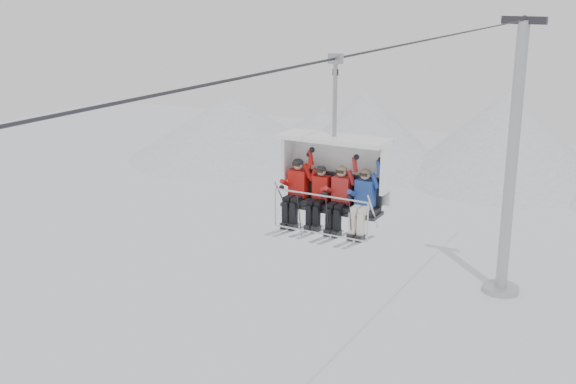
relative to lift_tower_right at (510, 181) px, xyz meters
The scene contains 8 objects.
ridgeline 20.33m from the lift_tower_right, 94.51° to the left, with size 72.00×21.00×7.00m.
lift_tower_right is the anchor object (origin of this frame).
haul_cable 23.25m from the lift_tower_right, 90.00° to the right, with size 0.06×0.06×50.00m, color #2C2C31.
chairlift_carrier 20.31m from the lift_tower_right, 90.00° to the right, with size 2.54×1.17×3.98m.
skier_far_left 20.52m from the lift_tower_right, 92.51° to the right, with size 0.44×1.69×1.72m.
skier_center_left 20.50m from the lift_tower_right, 90.76° to the right, with size 0.39×1.69×1.57m.
skier_center_right 20.50m from the lift_tower_right, 89.28° to the right, with size 0.42×1.69×1.67m.
skier_far_right 20.52m from the lift_tower_right, 87.62° to the right, with size 0.42×1.69×1.67m.
Camera 1 is at (6.88, -12.39, 14.89)m, focal length 45.00 mm.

